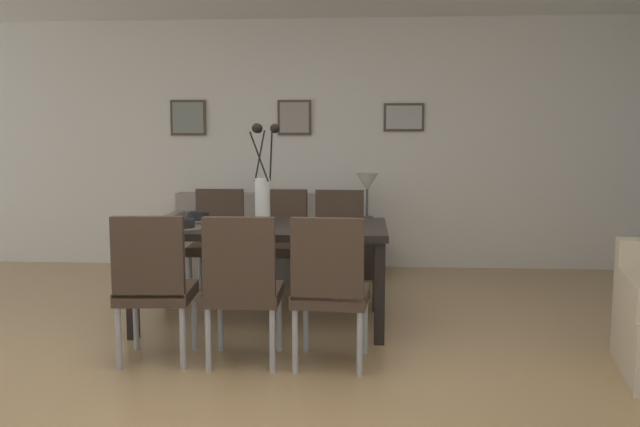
# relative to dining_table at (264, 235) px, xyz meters

# --- Properties ---
(ground_plane) EXTENTS (9.00, 9.00, 0.00)m
(ground_plane) POSITION_rel_dining_table_xyz_m (-0.00, -0.98, -0.67)
(ground_plane) COLOR tan
(back_wall_panel) EXTENTS (9.00, 0.10, 2.60)m
(back_wall_panel) POSITION_rel_dining_table_xyz_m (-0.00, 2.27, 0.63)
(back_wall_panel) COLOR white
(back_wall_panel) RESTS_ON ground
(dining_table) EXTENTS (1.80, 0.98, 0.74)m
(dining_table) POSITION_rel_dining_table_xyz_m (0.00, 0.00, 0.00)
(dining_table) COLOR black
(dining_table) RESTS_ON ground
(dining_chair_near_left) EXTENTS (0.47, 0.47, 0.92)m
(dining_chair_near_left) POSITION_rel_dining_table_xyz_m (-0.53, -0.90, -0.15)
(dining_chair_near_left) COLOR #3D2D23
(dining_chair_near_left) RESTS_ON ground
(dining_chair_near_right) EXTENTS (0.45, 0.45, 0.92)m
(dining_chair_near_right) POSITION_rel_dining_table_xyz_m (-0.54, 0.90, -0.15)
(dining_chair_near_right) COLOR #3D2D23
(dining_chair_near_right) RESTS_ON ground
(dining_chair_far_left) EXTENTS (0.45, 0.45, 0.92)m
(dining_chair_far_left) POSITION_rel_dining_table_xyz_m (0.01, -0.89, -0.15)
(dining_chair_far_left) COLOR #3D2D23
(dining_chair_far_left) RESTS_ON ground
(dining_chair_far_right) EXTENTS (0.47, 0.47, 0.92)m
(dining_chair_far_right) POSITION_rel_dining_table_xyz_m (0.01, 0.90, -0.15)
(dining_chair_far_right) COLOR #3D2D23
(dining_chair_far_right) RESTS_ON ground
(dining_chair_mid_left) EXTENTS (0.47, 0.47, 0.92)m
(dining_chair_mid_left) POSITION_rel_dining_table_xyz_m (0.53, -0.90, -0.15)
(dining_chair_mid_left) COLOR #3D2D23
(dining_chair_mid_left) RESTS_ON ground
(dining_chair_mid_right) EXTENTS (0.46, 0.46, 0.92)m
(dining_chair_mid_right) POSITION_rel_dining_table_xyz_m (0.51, 0.87, -0.15)
(dining_chair_mid_right) COLOR #3D2D23
(dining_chair_mid_right) RESTS_ON ground
(centerpiece_vase) EXTENTS (0.21, 0.23, 0.73)m
(centerpiece_vase) POSITION_rel_dining_table_xyz_m (0.00, 0.00, 0.36)
(centerpiece_vase) COLOR white
(centerpiece_vase) RESTS_ON dining_table
(placemat_near_left) EXTENTS (0.32, 0.32, 0.01)m
(placemat_near_left) POSITION_rel_dining_table_xyz_m (-0.54, -0.22, 0.08)
(placemat_near_left) COLOR #4C4742
(placemat_near_left) RESTS_ON dining_table
(bowl_near_left) EXTENTS (0.17, 0.17, 0.07)m
(bowl_near_left) POSITION_rel_dining_table_xyz_m (-0.54, -0.22, 0.11)
(bowl_near_left) COLOR black
(bowl_near_left) RESTS_ON dining_table
(placemat_near_right) EXTENTS (0.32, 0.32, 0.01)m
(placemat_near_right) POSITION_rel_dining_table_xyz_m (-0.54, 0.22, 0.08)
(placemat_near_right) COLOR #4C4742
(placemat_near_right) RESTS_ON dining_table
(bowl_near_right) EXTENTS (0.17, 0.17, 0.07)m
(bowl_near_right) POSITION_rel_dining_table_xyz_m (-0.54, 0.22, 0.11)
(bowl_near_right) COLOR black
(bowl_near_right) RESTS_ON dining_table
(sofa) EXTENTS (1.82, 0.84, 0.80)m
(sofa) POSITION_rel_dining_table_xyz_m (-0.31, 1.72, -0.39)
(sofa) COLOR gray
(sofa) RESTS_ON ground
(side_table) EXTENTS (0.36, 0.36, 0.52)m
(side_table) POSITION_rel_dining_table_xyz_m (0.76, 1.72, -0.41)
(side_table) COLOR black
(side_table) RESTS_ON ground
(table_lamp) EXTENTS (0.22, 0.22, 0.51)m
(table_lamp) POSITION_rel_dining_table_xyz_m (0.76, 1.72, 0.23)
(table_lamp) COLOR #4C4C51
(table_lamp) RESTS_ON side_table
(framed_picture_left) EXTENTS (0.38, 0.03, 0.37)m
(framed_picture_left) POSITION_rel_dining_table_xyz_m (-1.14, 2.20, 0.92)
(framed_picture_left) COLOR #473828
(framed_picture_center) EXTENTS (0.35, 0.03, 0.36)m
(framed_picture_center) POSITION_rel_dining_table_xyz_m (-0.00, 2.20, 0.92)
(framed_picture_center) COLOR #473828
(framed_picture_right) EXTENTS (0.42, 0.03, 0.29)m
(framed_picture_right) POSITION_rel_dining_table_xyz_m (1.14, 2.20, 0.92)
(framed_picture_right) COLOR #473828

